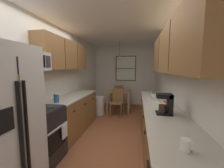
{
  "coord_description": "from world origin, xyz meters",
  "views": [
    {
      "loc": [
        0.58,
        -2.44,
        1.57
      ],
      "look_at": [
        -0.12,
        1.26,
        1.15
      ],
      "focal_mm": 22.15,
      "sensor_mm": 36.0,
      "label": 1
    }
  ],
  "objects_px": {
    "stove_range": "(40,135)",
    "dining_table": "(119,94)",
    "fruit_bowl": "(161,103)",
    "mug_by_coffeemaker": "(186,145)",
    "dish_rack": "(158,98)",
    "storage_canister": "(56,98)",
    "table_serving_bowl": "(118,90)",
    "mug_spare": "(153,92)",
    "dining_chair_near": "(117,101)",
    "coffee_maker": "(166,104)",
    "microwave_over_range": "(29,61)",
    "dining_chair_far": "(119,94)",
    "trash_bin": "(99,106)"
  },
  "relations": [
    {
      "from": "stove_range",
      "to": "dining_table",
      "type": "relative_size",
      "value": 1.35
    },
    {
      "from": "dining_table",
      "to": "fruit_bowl",
      "type": "bearing_deg",
      "value": -65.59
    },
    {
      "from": "mug_by_coffeemaker",
      "to": "dish_rack",
      "type": "relative_size",
      "value": 0.34
    },
    {
      "from": "storage_canister",
      "to": "table_serving_bowl",
      "type": "distance_m",
      "value": 2.68
    },
    {
      "from": "mug_spare",
      "to": "table_serving_bowl",
      "type": "xyz_separation_m",
      "value": [
        -1.13,
        1.3,
        -0.17
      ]
    },
    {
      "from": "dining_chair_near",
      "to": "coffee_maker",
      "type": "height_order",
      "value": "coffee_maker"
    },
    {
      "from": "microwave_over_range",
      "to": "dining_table",
      "type": "xyz_separation_m",
      "value": [
        1.01,
        3.14,
        -1.06
      ]
    },
    {
      "from": "mug_spare",
      "to": "dish_rack",
      "type": "xyz_separation_m",
      "value": [
        0.03,
        -0.64,
        -0.0
      ]
    },
    {
      "from": "dining_chair_far",
      "to": "mug_by_coffeemaker",
      "type": "xyz_separation_m",
      "value": [
        1.16,
        -4.49,
        0.45
      ]
    },
    {
      "from": "stove_range",
      "to": "trash_bin",
      "type": "relative_size",
      "value": 1.78
    },
    {
      "from": "dining_table",
      "to": "mug_spare",
      "type": "height_order",
      "value": "mug_spare"
    },
    {
      "from": "stove_range",
      "to": "table_serving_bowl",
      "type": "bearing_deg",
      "value": 74.53
    },
    {
      "from": "microwave_over_range",
      "to": "storage_canister",
      "type": "distance_m",
      "value": 0.87
    },
    {
      "from": "mug_spare",
      "to": "fruit_bowl",
      "type": "bearing_deg",
      "value": -88.27
    },
    {
      "from": "dining_chair_near",
      "to": "coffee_maker",
      "type": "xyz_separation_m",
      "value": [
        1.07,
        -2.37,
        0.56
      ]
    },
    {
      "from": "mug_by_coffeemaker",
      "to": "fruit_bowl",
      "type": "distance_m",
      "value": 1.44
    },
    {
      "from": "dining_chair_far",
      "to": "coffee_maker",
      "type": "distance_m",
      "value": 3.79
    },
    {
      "from": "coffee_maker",
      "to": "mug_spare",
      "type": "bearing_deg",
      "value": 90.54
    },
    {
      "from": "coffee_maker",
      "to": "mug_by_coffeemaker",
      "type": "distance_m",
      "value": 0.94
    },
    {
      "from": "trash_bin",
      "to": "storage_canister",
      "type": "relative_size",
      "value": 3.39
    },
    {
      "from": "dining_table",
      "to": "coffee_maker",
      "type": "xyz_separation_m",
      "value": [
        1.1,
        -2.96,
        0.44
      ]
    },
    {
      "from": "microwave_over_range",
      "to": "table_serving_bowl",
      "type": "xyz_separation_m",
      "value": [
        0.96,
        3.06,
        -0.9
      ]
    },
    {
      "from": "mug_spare",
      "to": "fruit_bowl",
      "type": "height_order",
      "value": "mug_spare"
    },
    {
      "from": "dish_rack",
      "to": "table_serving_bowl",
      "type": "height_order",
      "value": "dish_rack"
    },
    {
      "from": "stove_range",
      "to": "storage_canister",
      "type": "relative_size",
      "value": 6.03
    },
    {
      "from": "trash_bin",
      "to": "dish_rack",
      "type": "bearing_deg",
      "value": -39.44
    },
    {
      "from": "coffee_maker",
      "to": "table_serving_bowl",
      "type": "distance_m",
      "value": 3.11
    },
    {
      "from": "fruit_bowl",
      "to": "coffee_maker",
      "type": "bearing_deg",
      "value": -91.98
    },
    {
      "from": "dish_rack",
      "to": "dining_table",
      "type": "bearing_deg",
      "value": 118.89
    },
    {
      "from": "storage_canister",
      "to": "fruit_bowl",
      "type": "xyz_separation_m",
      "value": [
        2.01,
        0.16,
        -0.05
      ]
    },
    {
      "from": "coffee_maker",
      "to": "dish_rack",
      "type": "xyz_separation_m",
      "value": [
        0.01,
        0.95,
        -0.11
      ]
    },
    {
      "from": "dining_table",
      "to": "dining_chair_near",
      "type": "bearing_deg",
      "value": -87.77
    },
    {
      "from": "coffee_maker",
      "to": "dish_rack",
      "type": "height_order",
      "value": "coffee_maker"
    },
    {
      "from": "dish_rack",
      "to": "dining_chair_far",
      "type": "bearing_deg",
      "value": 114.61
    },
    {
      "from": "dining_table",
      "to": "dining_chair_near",
      "type": "distance_m",
      "value": 0.61
    },
    {
      "from": "trash_bin",
      "to": "microwave_over_range",
      "type": "bearing_deg",
      "value": -99.16
    },
    {
      "from": "mug_spare",
      "to": "mug_by_coffeemaker",
      "type": "bearing_deg",
      "value": -90.11
    },
    {
      "from": "dining_chair_near",
      "to": "fruit_bowl",
      "type": "xyz_separation_m",
      "value": [
        1.09,
        -1.86,
        0.44
      ]
    },
    {
      "from": "storage_canister",
      "to": "mug_spare",
      "type": "relative_size",
      "value": 1.45
    },
    {
      "from": "dining_chair_near",
      "to": "coffee_maker",
      "type": "bearing_deg",
      "value": -65.65
    },
    {
      "from": "stove_range",
      "to": "microwave_over_range",
      "type": "bearing_deg",
      "value": 179.97
    },
    {
      "from": "stove_range",
      "to": "storage_canister",
      "type": "bearing_deg",
      "value": 90.61
    },
    {
      "from": "dining_table",
      "to": "dish_rack",
      "type": "distance_m",
      "value": 2.32
    },
    {
      "from": "dining_chair_far",
      "to": "dish_rack",
      "type": "xyz_separation_m",
      "value": [
        1.19,
        -2.61,
        0.45
      ]
    },
    {
      "from": "dining_table",
      "to": "table_serving_bowl",
      "type": "bearing_deg",
      "value": -120.19
    },
    {
      "from": "trash_bin",
      "to": "dish_rack",
      "type": "height_order",
      "value": "dish_rack"
    },
    {
      "from": "dining_table",
      "to": "trash_bin",
      "type": "bearing_deg",
      "value": -134.6
    },
    {
      "from": "dining_chair_far",
      "to": "table_serving_bowl",
      "type": "relative_size",
      "value": 4.8
    },
    {
      "from": "dining_table",
      "to": "dish_rack",
      "type": "height_order",
      "value": "dish_rack"
    },
    {
      "from": "microwave_over_range",
      "to": "storage_canister",
      "type": "bearing_deg",
      "value": 78.28
    }
  ]
}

